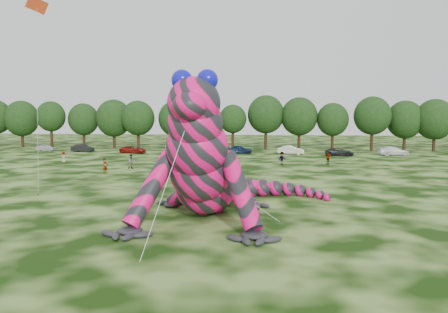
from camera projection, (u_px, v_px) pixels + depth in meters
name	position (u px, v px, depth m)	size (l,w,h in m)	color
ground	(136.00, 220.00, 28.04)	(240.00, 240.00, 0.00)	#16330A
inflatable_gecko	(208.00, 145.00, 29.56)	(15.70, 18.64, 9.32)	#F50D6C
flying_kite	(37.00, 20.00, 31.41)	(3.36, 4.46, 15.46)	red
tree_2	(22.00, 124.00, 90.42)	(7.04, 6.34, 9.64)	black
tree_3	(51.00, 125.00, 87.96)	(5.81, 5.23, 9.44)	black
tree_4	(84.00, 126.00, 88.94)	(6.22, 5.60, 9.06)	black
tree_5	(114.00, 124.00, 87.92)	(7.16, 6.44, 9.80)	black
tree_6	(138.00, 125.00, 85.59)	(6.52, 5.86, 9.49)	black
tree_7	(176.00, 125.00, 84.89)	(6.68, 6.01, 9.48)	black
tree_8	(206.00, 126.00, 84.46)	(6.14, 5.53, 8.94)	black
tree_9	(233.00, 127.00, 84.25)	(5.27, 4.74, 8.68)	black
tree_10	(266.00, 122.00, 84.69)	(7.09, 6.38, 10.50)	black
tree_11	(299.00, 124.00, 83.63)	(7.01, 6.31, 10.07)	black
tree_12	(333.00, 127.00, 82.55)	(5.99, 5.39, 8.97)	black
tree_13	(372.00, 124.00, 81.11)	(6.83, 6.15, 10.13)	black
tree_14	(405.00, 126.00, 82.03)	(6.82, 6.14, 9.40)	black
tree_15	(435.00, 125.00, 80.53)	(7.17, 6.45, 9.63)	black
car_0	(46.00, 148.00, 80.89)	(1.51, 3.75, 1.28)	silver
car_1	(83.00, 148.00, 79.36)	(1.43, 4.11, 1.35)	black
car_2	(133.00, 150.00, 76.37)	(2.15, 4.65, 1.29)	maroon
car_3	(178.00, 149.00, 76.80)	(1.94, 4.78, 1.39)	#ADB2B8
car_4	(239.00, 149.00, 75.57)	(1.75, 4.35, 1.48)	#112345
car_5	(291.00, 150.00, 74.22)	(1.57, 4.50, 1.48)	silver
car_6	(339.00, 152.00, 71.37)	(2.14, 4.65, 1.29)	black
car_7	(393.00, 151.00, 72.29)	(2.04, 5.02, 1.46)	white
spectator_1	(131.00, 162.00, 54.05)	(0.90, 0.70, 1.85)	gray
spectator_3	(328.00, 158.00, 59.25)	(1.03, 0.43, 1.76)	gray
spectator_5	(215.00, 171.00, 45.99)	(1.47, 0.47, 1.58)	gray
spectator_2	(282.00, 158.00, 58.36)	(1.15, 0.66, 1.78)	gray
spectator_0	(105.00, 166.00, 49.77)	(0.64, 0.42, 1.75)	gray
spectator_4	(64.00, 157.00, 61.02)	(0.77, 0.50, 1.58)	gray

